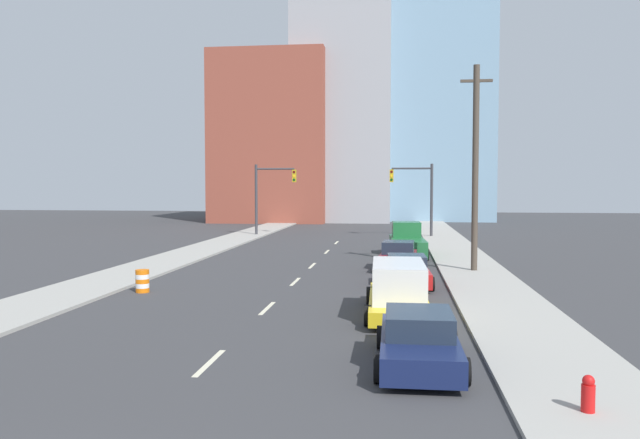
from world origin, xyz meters
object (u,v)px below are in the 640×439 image
Objects in this scene: traffic_signal_left at (267,190)px; traffic_signal_right at (420,190)px; fire_hydrant at (588,397)px; box_truck_yellow at (398,290)px; utility_pole_right_mid at (475,167)px; sedan_red at (407,272)px; sedan_maroon at (398,257)px; pickup_truck_green at (407,243)px; sedan_navy at (419,340)px; traffic_barrel at (142,281)px.

traffic_signal_left is 13.42m from traffic_signal_right.
fire_hydrant is 9.74m from box_truck_yellow.
traffic_signal_right is 0.60× the size of utility_pole_right_mid.
fire_hydrant is at bearing -80.90° from sedan_red.
sedan_red is 5.41m from sedan_maroon.
utility_pole_right_mid is 1.66× the size of pickup_truck_green.
traffic_signal_left is 1.42× the size of sedan_maroon.
sedan_maroon reaches higher than fire_hydrant.
sedan_maroon is (-3.87, 0.67, -4.71)m from utility_pole_right_mid.
box_truck_yellow is (-0.49, 5.89, 0.26)m from sedan_navy.
box_truck_yellow is 11.89m from sedan_maroon.
fire_hydrant is 21.24m from sedan_maroon.
pickup_truck_green is at bearing 86.58° from box_truck_yellow.
sedan_navy is at bearing -93.15° from pickup_truck_green.
sedan_red reaches higher than traffic_barrel.
traffic_signal_right is 1.00× the size of pickup_truck_green.
sedan_navy is 12.38m from sedan_red.
traffic_barrel is 0.16× the size of box_truck_yellow.
sedan_red is (-3.51, -4.73, -4.77)m from utility_pole_right_mid.
utility_pole_right_mid is at bearing 50.88° from sedan_red.
traffic_signal_right is (13.42, 0.00, 0.00)m from traffic_signal_left.
fire_hydrant is 0.19× the size of sedan_red.
utility_pole_right_mid reaches higher than box_truck_yellow.
traffic_signal_left is at bearing 106.68° from sedan_navy.
sedan_navy is at bearing -92.10° from traffic_signal_right.
traffic_signal_right reaches higher than pickup_truck_green.
sedan_maroon is at bearing 99.64° from fire_hydrant.
pickup_truck_green reaches higher than sedan_red.
sedan_red is at bearing -65.98° from traffic_signal_left.
traffic_barrel is at bearing -138.14° from sedan_maroon.
sedan_red is 11.71m from pickup_truck_green.
sedan_red is (0.39, 6.49, -0.26)m from box_truck_yellow.
sedan_maroon is (10.63, 8.47, 0.21)m from traffic_barrel.
traffic_signal_left is 29.41m from sedan_red.
sedan_maroon is at bearing 38.53° from traffic_barrel.
traffic_barrel is at bearing -166.95° from sedan_red.
sedan_maroon is at bearing -98.01° from pickup_truck_green.
traffic_signal_left is at bearing 107.58° from box_truck_yellow.
traffic_signal_left reaches higher than sedan_maroon.
utility_pole_right_mid is at bearing 28.28° from traffic_barrel.
sedan_maroon is at bearing 88.30° from box_truck_yellow.
sedan_navy reaches higher than traffic_barrel.
fire_hydrant is at bearing -45.91° from sedan_navy.
pickup_truck_green reaches higher than sedan_maroon.
box_truck_yellow reaches higher than sedan_maroon.
traffic_signal_left is 7.59× the size of fire_hydrant.
traffic_barrel is at bearing -151.72° from utility_pole_right_mid.
sedan_maroon is (-0.46, 17.78, 0.06)m from sedan_navy.
sedan_navy is (-3.41, -17.12, -4.78)m from utility_pole_right_mid.
utility_pole_right_mid is 2.21× the size of sedan_navy.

